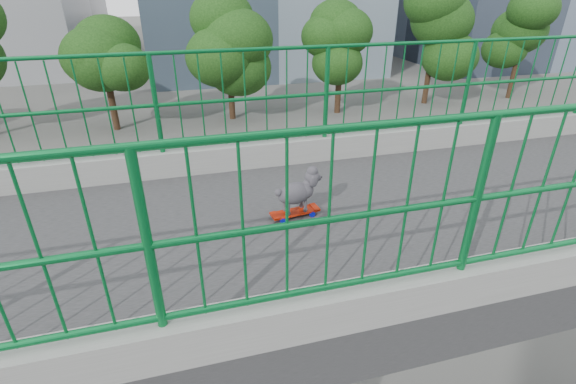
% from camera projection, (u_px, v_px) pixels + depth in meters
% --- Properties ---
extents(road, '(18.00, 90.00, 0.02)m').
position_uv_depth(road, '(186.00, 212.00, 18.08)').
color(road, black).
rests_on(road, ground).
extents(footbridge, '(3.00, 24.00, 7.00)m').
position_uv_depth(footbridge, '(189.00, 372.00, 4.55)').
color(footbridge, '#2D2D2F').
rests_on(footbridge, ground).
extents(railing, '(3.00, 24.00, 1.42)m').
position_uv_depth(railing, '(164.00, 218.00, 3.63)').
color(railing, gray).
rests_on(railing, footbridge).
extents(street_trees, '(5.30, 60.40, 7.26)m').
position_uv_depth(street_trees, '(185.00, 54.00, 27.34)').
color(street_trees, black).
rests_on(street_trees, ground).
extents(skateboard, '(0.21, 0.50, 0.07)m').
position_uv_depth(skateboard, '(295.00, 213.00, 4.03)').
color(skateboard, red).
rests_on(skateboard, footbridge).
extents(poodle, '(0.25, 0.49, 0.41)m').
position_uv_depth(poodle, '(298.00, 191.00, 3.93)').
color(poodle, '#2C292E').
rests_on(poodle, skateboard).
extents(car_2, '(2.61, 5.65, 1.57)m').
position_uv_depth(car_2, '(117.00, 211.00, 16.59)').
color(car_2, '#BB0E07').
rests_on(car_2, ground).
extents(car_4, '(1.69, 4.20, 1.43)m').
position_uv_depth(car_4, '(378.00, 131.00, 25.53)').
color(car_4, gray).
rests_on(car_4, ground).
extents(car_5, '(1.39, 3.98, 1.31)m').
position_uv_depth(car_5, '(152.00, 318.00, 11.51)').
color(car_5, '#BB0E07').
rests_on(car_5, ground).
extents(car_6, '(2.26, 4.90, 1.36)m').
position_uv_depth(car_6, '(525.00, 197.00, 17.85)').
color(car_6, '#BB0E07').
rests_on(car_6, ground).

